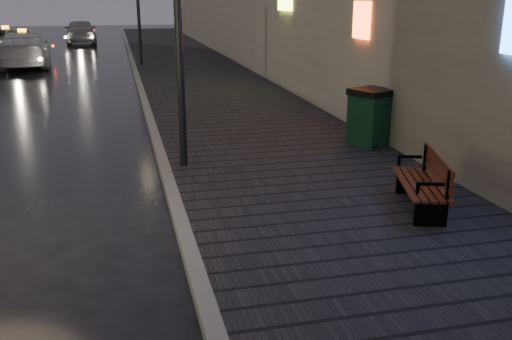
{
  "coord_description": "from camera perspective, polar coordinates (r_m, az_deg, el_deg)",
  "views": [
    {
      "loc": [
        0.78,
        -4.05,
        3.15
      ],
      "look_at": [
        2.53,
        3.18,
        0.85
      ],
      "focal_mm": 40.0,
      "sensor_mm": 36.0,
      "label": 1
    }
  ],
  "objects": [
    {
      "name": "taxi_mid",
      "position": [
        27.98,
        -22.17,
        11.08
      ],
      "size": [
        2.61,
        5.49,
        1.55
      ],
      "primitive_type": "imported",
      "rotation": [
        0.0,
        0.0,
        3.23
      ],
      "color": "silver",
      "rests_on": "ground"
    },
    {
      "name": "bench",
      "position": [
        8.57,
        16.59,
        -1.17
      ],
      "size": [
        0.98,
        1.68,
        0.81
      ],
      "rotation": [
        0.0,
        0.0,
        -0.29
      ],
      "color": "black",
      "rests_on": "sidewalk"
    },
    {
      "name": "sidewalk",
      "position": [
        25.43,
        -6.57,
        10.13
      ],
      "size": [
        4.6,
        58.0,
        0.15
      ],
      "primitive_type": "cube",
      "color": "black",
      "rests_on": "ground"
    },
    {
      "name": "trash_bin",
      "position": [
        12.02,
        11.44,
        5.27
      ],
      "size": [
        1.01,
        1.01,
        1.16
      ],
      "rotation": [
        0.0,
        0.0,
        0.43
      ],
      "color": "#0D311A",
      "rests_on": "sidewalk"
    },
    {
      "name": "car_far",
      "position": [
        39.99,
        -17.13,
        13.09
      ],
      "size": [
        2.18,
        4.83,
        1.61
      ],
      "primitive_type": "imported",
      "rotation": [
        0.0,
        0.0,
        3.2
      ],
      "color": "#9C9CA4",
      "rests_on": "ground"
    },
    {
      "name": "taxi_far",
      "position": [
        33.45,
        -23.63,
        11.62
      ],
      "size": [
        3.04,
        5.43,
        1.43
      ],
      "primitive_type": "imported",
      "rotation": [
        0.0,
        0.0,
        -0.13
      ],
      "color": "#BBBCC2",
      "rests_on": "ground"
    },
    {
      "name": "curb",
      "position": [
        25.25,
        -12.05,
        9.82
      ],
      "size": [
        0.2,
        58.0,
        0.15
      ],
      "primitive_type": "cube",
      "color": "slate",
      "rests_on": "ground"
    }
  ]
}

